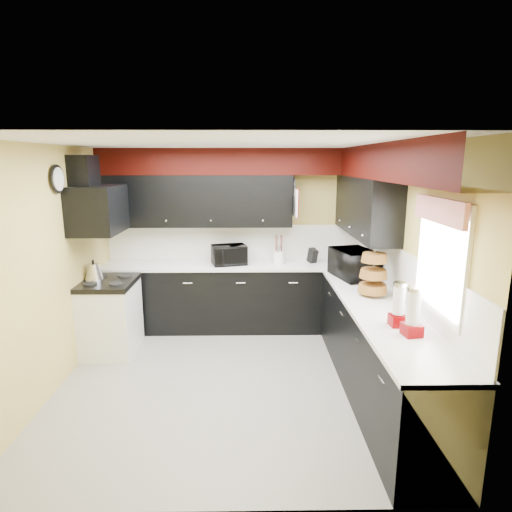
% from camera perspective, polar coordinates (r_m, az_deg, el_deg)
% --- Properties ---
extents(ground, '(3.60, 3.60, 0.00)m').
position_cam_1_polar(ground, '(4.87, -3.51, -16.11)').
color(ground, gray).
rests_on(ground, ground).
extents(wall_back, '(3.60, 0.06, 2.50)m').
position_cam_1_polar(wall_back, '(6.17, -2.91, 2.42)').
color(wall_back, '#E0C666').
rests_on(wall_back, ground).
extents(wall_right, '(0.06, 3.60, 2.50)m').
position_cam_1_polar(wall_right, '(4.68, 18.89, -1.53)').
color(wall_right, '#E0C666').
rests_on(wall_right, ground).
extents(wall_left, '(0.06, 3.60, 2.50)m').
position_cam_1_polar(wall_left, '(4.84, -25.51, -1.61)').
color(wall_left, '#E0C666').
rests_on(wall_left, ground).
extents(ceiling, '(3.60, 3.60, 0.06)m').
position_cam_1_polar(ceiling, '(4.28, -3.97, 14.76)').
color(ceiling, white).
rests_on(ceiling, wall_back).
extents(cab_back, '(3.60, 0.60, 0.90)m').
position_cam_1_polar(cab_back, '(6.07, -2.93, -5.54)').
color(cab_back, black).
rests_on(cab_back, ground).
extents(cab_right, '(0.60, 3.00, 0.90)m').
position_cam_1_polar(cab_right, '(4.57, 15.82, -12.27)').
color(cab_right, black).
rests_on(cab_right, ground).
extents(counter_back, '(3.62, 0.64, 0.04)m').
position_cam_1_polar(counter_back, '(5.94, -2.98, -1.22)').
color(counter_back, white).
rests_on(counter_back, cab_back).
extents(counter_right, '(0.64, 3.02, 0.04)m').
position_cam_1_polar(counter_right, '(4.40, 16.18, -6.69)').
color(counter_right, white).
rests_on(counter_right, cab_right).
extents(splash_back, '(3.60, 0.02, 0.50)m').
position_cam_1_polar(splash_back, '(6.17, -2.91, 1.86)').
color(splash_back, white).
rests_on(splash_back, counter_back).
extents(splash_right, '(0.02, 3.60, 0.50)m').
position_cam_1_polar(splash_right, '(4.69, 18.73, -2.24)').
color(splash_right, white).
rests_on(splash_right, counter_right).
extents(upper_back, '(2.60, 0.35, 0.70)m').
position_cam_1_polar(upper_back, '(5.96, -7.88, 7.30)').
color(upper_back, black).
rests_on(upper_back, wall_back).
extents(upper_right, '(0.35, 1.80, 0.70)m').
position_cam_1_polar(upper_right, '(5.38, 14.35, 6.48)').
color(upper_right, black).
rests_on(upper_right, wall_right).
extents(soffit_back, '(3.60, 0.36, 0.35)m').
position_cam_1_polar(soffit_back, '(5.89, -3.09, 12.46)').
color(soffit_back, black).
rests_on(soffit_back, wall_back).
extents(soffit_right, '(0.36, 3.24, 0.35)m').
position_cam_1_polar(soffit_right, '(4.32, 18.43, 11.82)').
color(soffit_right, black).
rests_on(soffit_right, wall_right).
extents(stove, '(0.60, 0.75, 0.86)m').
position_cam_1_polar(stove, '(5.64, -18.78, -7.88)').
color(stove, white).
rests_on(stove, ground).
extents(cooktop, '(0.62, 0.77, 0.06)m').
position_cam_1_polar(cooktop, '(5.50, -19.12, -3.38)').
color(cooktop, black).
rests_on(cooktop, stove).
extents(hood, '(0.50, 0.78, 0.55)m').
position_cam_1_polar(hood, '(5.35, -20.31, 5.84)').
color(hood, black).
rests_on(hood, wall_left).
extents(hood_duct, '(0.24, 0.40, 0.40)m').
position_cam_1_polar(hood_duct, '(5.37, -21.98, 10.24)').
color(hood_duct, black).
rests_on(hood_duct, wall_left).
extents(window, '(0.03, 0.86, 0.96)m').
position_cam_1_polar(window, '(3.79, 23.49, -0.41)').
color(window, white).
rests_on(window, wall_right).
extents(valance, '(0.04, 0.88, 0.20)m').
position_cam_1_polar(valance, '(3.71, 23.25, 5.62)').
color(valance, red).
rests_on(valance, wall_right).
extents(pan_top, '(0.03, 0.22, 0.40)m').
position_cam_1_polar(pan_top, '(5.86, 5.07, 9.24)').
color(pan_top, black).
rests_on(pan_top, upper_back).
extents(pan_mid, '(0.03, 0.28, 0.46)m').
position_cam_1_polar(pan_mid, '(5.75, 5.15, 6.68)').
color(pan_mid, black).
rests_on(pan_mid, upper_back).
extents(pan_low, '(0.03, 0.24, 0.42)m').
position_cam_1_polar(pan_low, '(6.01, 4.89, 6.65)').
color(pan_low, black).
rests_on(pan_low, upper_back).
extents(cut_board, '(0.03, 0.26, 0.35)m').
position_cam_1_polar(cut_board, '(5.63, 5.39, 7.06)').
color(cut_board, white).
rests_on(cut_board, upper_back).
extents(baskets, '(0.27, 0.27, 0.50)m').
position_cam_1_polar(baskets, '(4.65, 15.38, -2.25)').
color(baskets, brown).
rests_on(baskets, upper_right).
extents(clock, '(0.03, 0.30, 0.30)m').
position_cam_1_polar(clock, '(4.94, -24.99, 9.28)').
color(clock, black).
rests_on(clock, wall_left).
extents(deco_plate, '(0.03, 0.24, 0.24)m').
position_cam_1_polar(deco_plate, '(4.21, 21.07, 10.61)').
color(deco_plate, white).
rests_on(deco_plate, wall_right).
extents(toaster_oven, '(0.54, 0.48, 0.27)m').
position_cam_1_polar(toaster_oven, '(5.88, -3.58, 0.16)').
color(toaster_oven, black).
rests_on(toaster_oven, counter_back).
extents(microwave, '(0.56, 0.71, 0.34)m').
position_cam_1_polar(microwave, '(5.33, 12.97, -1.01)').
color(microwave, black).
rests_on(microwave, counter_right).
extents(utensil_crock, '(0.18, 0.18, 0.17)m').
position_cam_1_polar(utensil_crock, '(5.93, 3.06, -0.18)').
color(utensil_crock, white).
rests_on(utensil_crock, counter_back).
extents(knife_block, '(0.13, 0.15, 0.20)m').
position_cam_1_polar(knife_block, '(6.02, 7.55, 0.03)').
color(knife_block, black).
rests_on(knife_block, counter_back).
extents(kettle, '(0.26, 0.26, 0.20)m').
position_cam_1_polar(kettle, '(5.57, -20.82, -1.94)').
color(kettle, '#A4A4A9').
rests_on(kettle, cooktop).
extents(dispenser_a, '(0.14, 0.14, 0.35)m').
position_cam_1_polar(dispenser_a, '(3.88, 18.46, -6.39)').
color(dispenser_a, maroon).
rests_on(dispenser_a, counter_right).
extents(dispenser_b, '(0.16, 0.16, 0.38)m').
position_cam_1_polar(dispenser_b, '(3.70, 20.21, -7.21)').
color(dispenser_b, '#611B0C').
rests_on(dispenser_b, counter_right).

